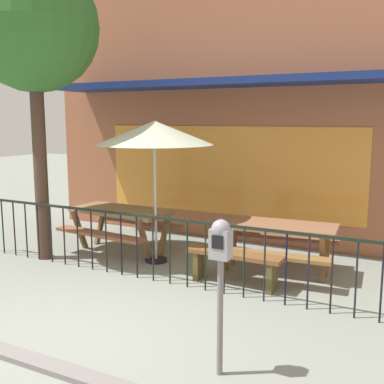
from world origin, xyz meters
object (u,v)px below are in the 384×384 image
at_px(picnic_table_left, 121,218).
at_px(street_tree, 33,28).
at_px(picnic_table_right, 275,234).
at_px(patio_bench, 234,261).
at_px(parking_meter_near, 221,256).
at_px(patio_umbrella, 155,134).

distance_m(picnic_table_left, street_tree, 3.40).
distance_m(picnic_table_right, patio_bench, 0.88).
relative_size(picnic_table_right, parking_meter_near, 1.30).
bearing_deg(picnic_table_right, street_tree, -164.25).
distance_m(picnic_table_right, parking_meter_near, 3.08).
bearing_deg(patio_umbrella, street_tree, -158.50).
distance_m(picnic_table_left, patio_bench, 2.50).
bearing_deg(street_tree, picnic_table_right, 15.75).
distance_m(patio_umbrella, street_tree, 2.52).
bearing_deg(picnic_table_left, parking_meter_near, -42.11).
relative_size(patio_umbrella, street_tree, 0.48).
relative_size(picnic_table_right, street_tree, 0.39).
distance_m(picnic_table_left, patio_umbrella, 1.73).
relative_size(picnic_table_left, street_tree, 0.40).
bearing_deg(picnic_table_right, parking_meter_near, -82.25).
bearing_deg(street_tree, picnic_table_left, 43.97).
bearing_deg(picnic_table_left, picnic_table_right, 2.91).
relative_size(picnic_table_left, picnic_table_right, 1.00).
bearing_deg(patio_umbrella, picnic_table_right, 10.11).
height_order(picnic_table_right, patio_umbrella, patio_umbrella).
distance_m(patio_umbrella, parking_meter_near, 3.67).
distance_m(parking_meter_near, street_tree, 5.25).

